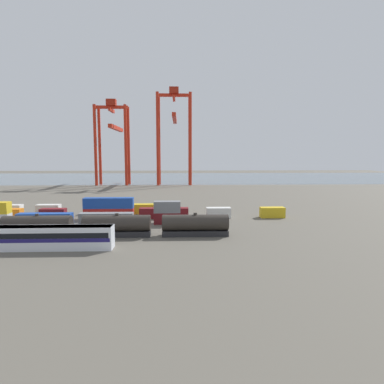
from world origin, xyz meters
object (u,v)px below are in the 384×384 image
Objects in this scene: shipping_container_15 at (49,209)px; shipping_container_13 at (272,212)px; gantry_crane_west at (113,134)px; shipping_container_17 at (147,209)px; gantry_crane_central at (174,127)px; freight_tank_row at (117,225)px; shipping_container_12 at (218,213)px.

shipping_container_13 is at bearing -6.45° from shipping_container_15.
gantry_crane_west reaches higher than shipping_container_13.
shipping_container_17 is 0.24× the size of gantry_crane_central.
gantry_crane_central is at bearing 85.40° from freight_tank_row.
shipping_container_17 is (-32.17, 6.58, 0.00)m from shipping_container_13.
shipping_container_17 is 96.71m from gantry_crane_west.
shipping_container_12 is 1.00× the size of shipping_container_15.
shipping_container_13 is 32.84m from shipping_container_17.
shipping_container_12 is at bearing -8.40° from shipping_container_15.
gantry_crane_central is at bearing 86.21° from shipping_container_17.
shipping_container_17 is at bearing -93.79° from gantry_crane_central.
freight_tank_row is 33.59m from shipping_container_15.
shipping_container_12 is (21.82, 18.12, -0.87)m from freight_tank_row.
shipping_container_17 is at bearing 82.45° from freight_tank_row.
gantry_crane_central reaches higher than shipping_container_17.
freight_tank_row is 24.93m from shipping_container_17.
gantry_crane_central reaches higher than shipping_container_15.
shipping_container_12 is at bearing -65.03° from gantry_crane_west.
freight_tank_row is 28.38m from shipping_container_12.
freight_tank_row is 3.57× the size of shipping_container_17.
gantry_crane_central is (32.02, 90.54, 29.11)m from shipping_container_15.
shipping_container_17 is at bearing 0.00° from shipping_container_15.
freight_tank_row reaches higher than shipping_container_15.
shipping_container_12 and shipping_container_13 have the same top height.
freight_tank_row is at bearing -97.55° from shipping_container_17.
freight_tank_row reaches higher than shipping_container_13.
gantry_crane_west reaches higher than shipping_container_17.
gantry_crane_west is 0.88× the size of gantry_crane_central.
shipping_container_15 is 26.02m from shipping_container_17.
gantry_crane_west is (-44.80, 96.22, 25.09)m from shipping_container_12.
shipping_container_12 and shipping_container_17 have the same top height.
shipping_container_12 is 0.14× the size of gantry_crane_west.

